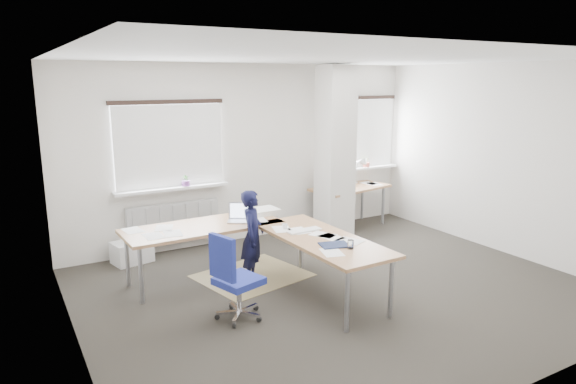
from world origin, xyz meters
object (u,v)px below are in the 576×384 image
person (253,236)px  desk_main (262,233)px  desk_side (350,189)px  task_chair (236,295)px

person → desk_main: bearing=-133.4°
desk_main → desk_side: bearing=30.5°
desk_main → desk_side: size_ratio=1.74×
task_chair → person: (0.64, 0.89, 0.33)m
task_chair → person: size_ratio=0.82×
desk_main → task_chair: bearing=-136.1°
desk_main → task_chair: task_chair is taller
desk_side → person: (-2.56, -1.38, -0.09)m
desk_side → task_chair: (-3.20, -2.27, -0.41)m
desk_side → person: bearing=-161.6°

